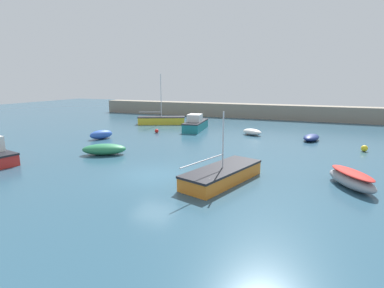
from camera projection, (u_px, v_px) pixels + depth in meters
name	position (u px, v px, depth m)	size (l,w,h in m)	color
ground_plane	(154.00, 177.00, 18.03)	(120.00, 120.00, 0.20)	#284C60
harbor_breakwater	(251.00, 111.00, 45.43)	(50.44, 2.57, 2.09)	gray
motorboat_grey_hull	(196.00, 124.00, 34.26)	(2.48, 5.69, 1.84)	teal
sailboat_twin_hulled	(222.00, 174.00, 16.71)	(3.52, 6.36, 3.96)	orange
sailboat_tall_mast	(161.00, 120.00, 38.99)	(6.24, 4.03, 6.38)	yellow
rowboat_white_midwater	(104.00, 149.00, 22.88)	(3.59, 2.79, 0.83)	#287A4C
dinghy_near_pier	(252.00, 132.00, 31.13)	(2.47, 2.02, 0.65)	white
rowboat_with_red_cover	(351.00, 179.00, 15.85)	(2.76, 3.54, 0.91)	gray
fishing_dinghy_green	(101.00, 135.00, 29.08)	(1.91, 2.54, 0.85)	#2D56B7
rowboat_blue_near	(311.00, 137.00, 28.28)	(1.83, 2.93, 0.59)	navy
mooring_buoy_yellow	(364.00, 148.00, 23.93)	(0.51, 0.51, 0.51)	yellow
mooring_buoy_red	(157.00, 131.00, 32.43)	(0.43, 0.43, 0.43)	red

